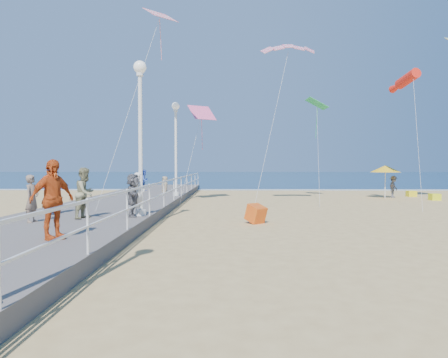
{
  "coord_description": "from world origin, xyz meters",
  "views": [
    {
      "loc": [
        -2.27,
        -13.71,
        2.15
      ],
      "look_at": [
        -2.5,
        2.0,
        1.6
      ],
      "focal_mm": 32.0,
      "sensor_mm": 36.0,
      "label": 1
    }
  ],
  "objects_px": {
    "spectator_4": "(51,194)",
    "spectator_1": "(85,193)",
    "spectator_5": "(133,195)",
    "beach_walker_a": "(394,187)",
    "woman_holding_toddler": "(139,194)",
    "beach_umbrella": "(385,169)",
    "lamp_post_mid": "(140,121)",
    "lamp_post_far": "(176,139)",
    "beach_walker_c": "(165,187)",
    "box_kite": "(256,215)",
    "spectator_6": "(32,199)",
    "toddler_held": "(144,180)",
    "beach_chair_right": "(411,194)",
    "beach_chair_left": "(435,197)",
    "spectator_3": "(52,199)"
  },
  "relations": [
    {
      "from": "beach_walker_c",
      "to": "beach_chair_right",
      "type": "relative_size",
      "value": 2.6
    },
    {
      "from": "spectator_1",
      "to": "beach_chair_right",
      "type": "xyz_separation_m",
      "value": [
        17.12,
        14.33,
        -1.03
      ]
    },
    {
      "from": "lamp_post_far",
      "to": "spectator_5",
      "type": "height_order",
      "value": "lamp_post_far"
    },
    {
      "from": "toddler_held",
      "to": "spectator_5",
      "type": "bearing_deg",
      "value": 167.8
    },
    {
      "from": "spectator_5",
      "to": "beach_chair_left",
      "type": "distance_m",
      "value": 19.33
    },
    {
      "from": "spectator_4",
      "to": "beach_walker_c",
      "type": "relative_size",
      "value": 1.02
    },
    {
      "from": "beach_walker_a",
      "to": "beach_walker_c",
      "type": "height_order",
      "value": "beach_walker_a"
    },
    {
      "from": "spectator_4",
      "to": "beach_umbrella",
      "type": "height_order",
      "value": "beach_umbrella"
    },
    {
      "from": "beach_chair_left",
      "to": "spectator_6",
      "type": "bearing_deg",
      "value": -146.18
    },
    {
      "from": "spectator_4",
      "to": "beach_walker_c",
      "type": "distance_m",
      "value": 11.7
    },
    {
      "from": "lamp_post_mid",
      "to": "lamp_post_far",
      "type": "distance_m",
      "value": 9.0
    },
    {
      "from": "spectator_4",
      "to": "toddler_held",
      "type": "bearing_deg",
      "value": -90.94
    },
    {
      "from": "spectator_6",
      "to": "beach_walker_c",
      "type": "xyz_separation_m",
      "value": [
        1.86,
        13.51,
        -0.41
      ]
    },
    {
      "from": "toddler_held",
      "to": "beach_umbrella",
      "type": "xyz_separation_m",
      "value": [
        13.03,
        12.05,
        0.29
      ]
    },
    {
      "from": "woman_holding_toddler",
      "to": "spectator_5",
      "type": "height_order",
      "value": "woman_holding_toddler"
    },
    {
      "from": "beach_walker_c",
      "to": "beach_chair_left",
      "type": "bearing_deg",
      "value": 60.44
    },
    {
      "from": "spectator_5",
      "to": "beach_walker_c",
      "type": "distance_m",
      "value": 12.19
    },
    {
      "from": "spectator_4",
      "to": "spectator_1",
      "type": "bearing_deg",
      "value": -121.42
    },
    {
      "from": "spectator_6",
      "to": "beach_chair_right",
      "type": "distance_m",
      "value": 23.93
    },
    {
      "from": "lamp_post_mid",
      "to": "beach_walker_c",
      "type": "xyz_separation_m",
      "value": [
        -1.1,
        11.86,
        -2.94
      ]
    },
    {
      "from": "spectator_4",
      "to": "beach_chair_left",
      "type": "distance_m",
      "value": 21.61
    },
    {
      "from": "beach_chair_left",
      "to": "beach_chair_right",
      "type": "bearing_deg",
      "value": 93.21
    },
    {
      "from": "lamp_post_mid",
      "to": "beach_chair_right",
      "type": "distance_m",
      "value": 20.87
    },
    {
      "from": "box_kite",
      "to": "lamp_post_mid",
      "type": "bearing_deg",
      "value": 150.46
    },
    {
      "from": "woman_holding_toddler",
      "to": "spectator_3",
      "type": "bearing_deg",
      "value": -170.76
    },
    {
      "from": "spectator_5",
      "to": "beach_walker_a",
      "type": "distance_m",
      "value": 19.18
    },
    {
      "from": "beach_walker_c",
      "to": "beach_umbrella",
      "type": "bearing_deg",
      "value": 65.42
    },
    {
      "from": "beach_walker_a",
      "to": "beach_chair_right",
      "type": "relative_size",
      "value": 2.62
    },
    {
      "from": "spectator_5",
      "to": "lamp_post_far",
      "type": "bearing_deg",
      "value": -7.05
    },
    {
      "from": "spectator_1",
      "to": "lamp_post_mid",
      "type": "bearing_deg",
      "value": -52.82
    },
    {
      "from": "woman_holding_toddler",
      "to": "beach_umbrella",
      "type": "xyz_separation_m",
      "value": [
        13.18,
        12.2,
        0.76
      ]
    },
    {
      "from": "toddler_held",
      "to": "spectator_3",
      "type": "height_order",
      "value": "spectator_3"
    },
    {
      "from": "lamp_post_far",
      "to": "beach_chair_left",
      "type": "xyz_separation_m",
      "value": [
        15.61,
        1.79,
        -3.46
      ]
    },
    {
      "from": "beach_walker_a",
      "to": "spectator_6",
      "type": "bearing_deg",
      "value": 174.61
    },
    {
      "from": "spectator_6",
      "to": "spectator_4",
      "type": "bearing_deg",
      "value": 14.4
    },
    {
      "from": "toddler_held",
      "to": "box_kite",
      "type": "relative_size",
      "value": 1.23
    },
    {
      "from": "spectator_1",
      "to": "spectator_6",
      "type": "bearing_deg",
      "value": 137.83
    },
    {
      "from": "spectator_4",
      "to": "beach_walker_a",
      "type": "height_order",
      "value": "spectator_4"
    },
    {
      "from": "spectator_1",
      "to": "box_kite",
      "type": "distance_m",
      "value": 6.0
    },
    {
      "from": "toddler_held",
      "to": "spectator_1",
      "type": "distance_m",
      "value": 2.01
    },
    {
      "from": "box_kite",
      "to": "spectator_4",
      "type": "bearing_deg",
      "value": 142.07
    },
    {
      "from": "box_kite",
      "to": "spectator_6",
      "type": "bearing_deg",
      "value": 157.99
    },
    {
      "from": "spectator_1",
      "to": "beach_walker_a",
      "type": "relative_size",
      "value": 1.16
    },
    {
      "from": "woman_holding_toddler",
      "to": "spectator_6",
      "type": "distance_m",
      "value": 3.35
    },
    {
      "from": "lamp_post_far",
      "to": "beach_walker_c",
      "type": "bearing_deg",
      "value": 111.08
    },
    {
      "from": "spectator_4",
      "to": "spectator_6",
      "type": "bearing_deg",
      "value": -167.83
    },
    {
      "from": "spectator_6",
      "to": "spectator_5",
      "type": "bearing_deg",
      "value": -58.67
    },
    {
      "from": "woman_holding_toddler",
      "to": "beach_walker_c",
      "type": "bearing_deg",
      "value": 27.22
    },
    {
      "from": "beach_umbrella",
      "to": "beach_chair_right",
      "type": "relative_size",
      "value": 3.89
    },
    {
      "from": "beach_walker_c",
      "to": "woman_holding_toddler",
      "type": "bearing_deg",
      "value": -20.84
    }
  ]
}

